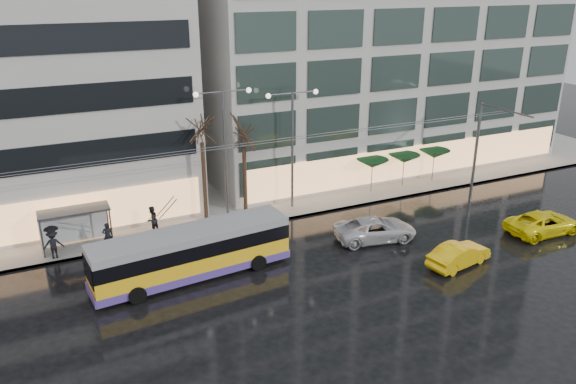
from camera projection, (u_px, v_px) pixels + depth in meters
ground at (260, 301)px, 29.56m from camera, size 140.00×140.00×0.00m
sidewalk at (214, 203)px, 42.17m from camera, size 80.00×10.00×0.15m
kerb at (237, 228)px, 37.98m from camera, size 80.00×0.10×0.15m
building_right at (377, 18)px, 48.63m from camera, size 32.00×14.00×25.00m
trolleybus at (192, 254)px, 31.48m from camera, size 11.46×4.68×5.24m
catenary at (226, 177)px, 35.15m from camera, size 42.24×5.12×7.00m
bus_shelter at (68, 220)px, 34.58m from camera, size 4.20×1.60×2.51m
street_lamp_near at (225, 137)px, 37.34m from camera, size 3.96×0.36×9.03m
street_lamp_far at (292, 133)px, 39.42m from camera, size 3.96×0.36×8.53m
tree_a at (201, 123)px, 36.53m from camera, size 3.20×3.20×8.40m
tree_b at (243, 128)px, 38.13m from camera, size 3.20×3.20×7.70m
parasol_a at (372, 164)px, 43.53m from camera, size 2.50×2.50×2.65m
parasol_b at (404, 159)px, 44.71m from camera, size 2.50×2.50×2.65m
parasol_c at (434, 154)px, 45.90m from camera, size 2.50×2.50×2.65m
taxi_b at (459, 255)px, 32.99m from camera, size 4.44×2.25×1.40m
taxi_c at (543, 223)px, 37.18m from camera, size 5.33×2.57×1.46m
sedan_silver at (375, 229)px, 36.23m from camera, size 5.67×3.38×1.48m
pedestrian_a at (107, 227)px, 34.45m from camera, size 1.03×1.05×2.19m
pedestrian_b at (152, 220)px, 36.85m from camera, size 1.13×1.11×1.84m
pedestrian_c at (53, 241)px, 33.41m from camera, size 1.20×0.86×2.11m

